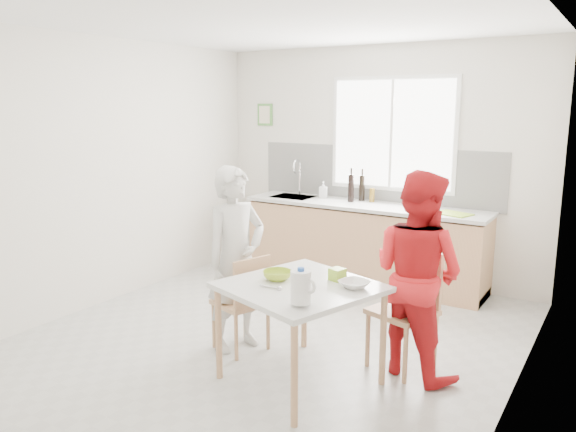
{
  "coord_description": "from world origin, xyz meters",
  "views": [
    {
      "loc": [
        2.59,
        -3.87,
        2.04
      ],
      "look_at": [
        0.06,
        0.2,
        1.08
      ],
      "focal_mm": 35.0,
      "sensor_mm": 36.0,
      "label": 1
    }
  ],
  "objects_px": {
    "person_red": "(418,274)",
    "wine_bottle_b": "(362,188)",
    "chair_left": "(245,299)",
    "chair_far": "(408,303)",
    "wine_bottle_a": "(351,188)",
    "person_white": "(236,259)",
    "bowl_white": "(354,284)",
    "milk_jug": "(301,287)",
    "dining_table": "(300,295)",
    "bowl_green": "(277,275)"
  },
  "relations": [
    {
      "from": "chair_left",
      "to": "person_white",
      "type": "height_order",
      "value": "person_white"
    },
    {
      "from": "chair_far",
      "to": "wine_bottle_a",
      "type": "distance_m",
      "value": 2.36
    },
    {
      "from": "bowl_green",
      "to": "chair_far",
      "type": "bearing_deg",
      "value": 39.99
    },
    {
      "from": "dining_table",
      "to": "milk_jug",
      "type": "relative_size",
      "value": 5.18
    },
    {
      "from": "dining_table",
      "to": "bowl_green",
      "type": "bearing_deg",
      "value": 176.31
    },
    {
      "from": "chair_far",
      "to": "bowl_green",
      "type": "distance_m",
      "value": 1.07
    },
    {
      "from": "chair_left",
      "to": "bowl_green",
      "type": "relative_size",
      "value": 3.82
    },
    {
      "from": "person_white",
      "to": "milk_jug",
      "type": "height_order",
      "value": "person_white"
    },
    {
      "from": "milk_jug",
      "to": "wine_bottle_a",
      "type": "distance_m",
      "value": 3.04
    },
    {
      "from": "person_white",
      "to": "wine_bottle_a",
      "type": "distance_m",
      "value": 2.28
    },
    {
      "from": "chair_far",
      "to": "bowl_white",
      "type": "relative_size",
      "value": 4.51
    },
    {
      "from": "dining_table",
      "to": "person_white",
      "type": "relative_size",
      "value": 0.79
    },
    {
      "from": "person_white",
      "to": "wine_bottle_a",
      "type": "height_order",
      "value": "person_white"
    },
    {
      "from": "person_red",
      "to": "dining_table",
      "type": "bearing_deg",
      "value": 59.74
    },
    {
      "from": "chair_left",
      "to": "chair_far",
      "type": "bearing_deg",
      "value": 128.34
    },
    {
      "from": "chair_left",
      "to": "bowl_white",
      "type": "height_order",
      "value": "chair_left"
    },
    {
      "from": "milk_jug",
      "to": "wine_bottle_a",
      "type": "relative_size",
      "value": 0.74
    },
    {
      "from": "chair_left",
      "to": "bowl_white",
      "type": "xyz_separation_m",
      "value": [
        1.02,
        -0.06,
        0.32
      ]
    },
    {
      "from": "person_white",
      "to": "bowl_green",
      "type": "relative_size",
      "value": 7.16
    },
    {
      "from": "dining_table",
      "to": "chair_left",
      "type": "bearing_deg",
      "value": 162.28
    },
    {
      "from": "bowl_white",
      "to": "wine_bottle_b",
      "type": "bearing_deg",
      "value": 113.47
    },
    {
      "from": "wine_bottle_a",
      "to": "wine_bottle_b",
      "type": "xyz_separation_m",
      "value": [
        0.08,
        0.14,
        -0.01
      ]
    },
    {
      "from": "bowl_green",
      "to": "wine_bottle_b",
      "type": "distance_m",
      "value": 2.68
    },
    {
      "from": "chair_left",
      "to": "milk_jug",
      "type": "distance_m",
      "value": 1.13
    },
    {
      "from": "person_white",
      "to": "person_red",
      "type": "height_order",
      "value": "person_red"
    },
    {
      "from": "person_red",
      "to": "bowl_green",
      "type": "xyz_separation_m",
      "value": [
        -0.87,
        -0.59,
        0.0
      ]
    },
    {
      "from": "dining_table",
      "to": "chair_far",
      "type": "relative_size",
      "value": 1.32
    },
    {
      "from": "bowl_green",
      "to": "wine_bottle_b",
      "type": "height_order",
      "value": "wine_bottle_b"
    },
    {
      "from": "person_white",
      "to": "person_red",
      "type": "distance_m",
      "value": 1.48
    },
    {
      "from": "chair_far",
      "to": "person_red",
      "type": "xyz_separation_m",
      "value": [
        0.09,
        -0.07,
        0.27
      ]
    },
    {
      "from": "chair_far",
      "to": "bowl_white",
      "type": "distance_m",
      "value": 0.63
    },
    {
      "from": "person_red",
      "to": "milk_jug",
      "type": "bearing_deg",
      "value": 82.97
    },
    {
      "from": "bowl_white",
      "to": "wine_bottle_a",
      "type": "height_order",
      "value": "wine_bottle_a"
    },
    {
      "from": "bowl_green",
      "to": "person_white",
      "type": "bearing_deg",
      "value": 157.53
    },
    {
      "from": "bowl_green",
      "to": "milk_jug",
      "type": "bearing_deg",
      "value": -41.34
    },
    {
      "from": "person_red",
      "to": "chair_far",
      "type": "bearing_deg",
      "value": -22.18
    },
    {
      "from": "chair_left",
      "to": "person_red",
      "type": "bearing_deg",
      "value": 124.28
    },
    {
      "from": "chair_left",
      "to": "wine_bottle_a",
      "type": "bearing_deg",
      "value": -158.78
    },
    {
      "from": "person_red",
      "to": "wine_bottle_b",
      "type": "relative_size",
      "value": 5.23
    },
    {
      "from": "chair_left",
      "to": "bowl_white",
      "type": "bearing_deg",
      "value": 104.21
    },
    {
      "from": "bowl_green",
      "to": "bowl_white",
      "type": "distance_m",
      "value": 0.58
    },
    {
      "from": "person_red",
      "to": "person_white",
      "type": "bearing_deg",
      "value": 31.78
    },
    {
      "from": "chair_left",
      "to": "milk_jug",
      "type": "xyz_separation_m",
      "value": [
        0.88,
        -0.57,
        0.43
      ]
    },
    {
      "from": "person_red",
      "to": "wine_bottle_b",
      "type": "distance_m",
      "value": 2.48
    },
    {
      "from": "wine_bottle_b",
      "to": "milk_jug",
      "type": "bearing_deg",
      "value": -72.57
    },
    {
      "from": "dining_table",
      "to": "chair_far",
      "type": "bearing_deg",
      "value": 49.17
    },
    {
      "from": "dining_table",
      "to": "wine_bottle_b",
      "type": "height_order",
      "value": "wine_bottle_b"
    },
    {
      "from": "person_white",
      "to": "wine_bottle_b",
      "type": "relative_size",
      "value": 5.17
    },
    {
      "from": "chair_far",
      "to": "person_white",
      "type": "xyz_separation_m",
      "value": [
        -1.35,
        -0.43,
        0.26
      ]
    },
    {
      "from": "chair_left",
      "to": "person_red",
      "type": "distance_m",
      "value": 1.42
    }
  ]
}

